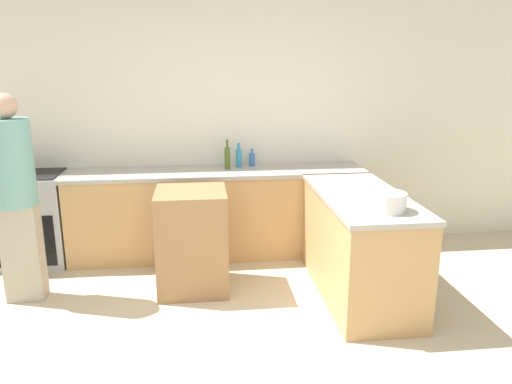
{
  "coord_description": "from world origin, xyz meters",
  "views": [
    {
      "loc": [
        -0.18,
        -2.77,
        1.99
      ],
      "look_at": [
        0.27,
        1.13,
        0.95
      ],
      "focal_mm": 35.0,
      "sensor_mm": 36.0,
      "label": 1
    }
  ],
  "objects": [
    {
      "name": "olive_oil_bottle",
      "position": [
        0.11,
        2.26,
        1.02
      ],
      "size": [
        0.06,
        0.06,
        0.3
      ],
      "color": "#475B1E",
      "rests_on": "counter_back"
    },
    {
      "name": "mixing_bowl",
      "position": [
        1.19,
        0.65,
        0.97
      ],
      "size": [
        0.28,
        0.28,
        0.14
      ],
      "color": "white",
      "rests_on": "counter_peninsula"
    },
    {
      "name": "range_oven",
      "position": [
        -1.88,
        2.2,
        0.45
      ],
      "size": [
        0.73,
        0.59,
        0.91
      ],
      "color": "#ADADB2",
      "rests_on": "ground_plane"
    },
    {
      "name": "counter_peninsula",
      "position": [
        1.17,
        1.13,
        0.45
      ],
      "size": [
        0.69,
        1.59,
        0.9
      ],
      "color": "tan",
      "rests_on": "ground_plane"
    },
    {
      "name": "water_bottle_blue",
      "position": [
        0.37,
        2.37,
        0.97
      ],
      "size": [
        0.06,
        0.06,
        0.18
      ],
      "color": "#386BB7",
      "rests_on": "counter_back"
    },
    {
      "name": "island_table",
      "position": [
        -0.27,
        1.4,
        0.45
      ],
      "size": [
        0.61,
        0.59,
        0.9
      ],
      "color": "#997047",
      "rests_on": "ground_plane"
    },
    {
      "name": "person_by_range",
      "position": [
        -1.68,
        1.36,
        0.95
      ],
      "size": [
        0.34,
        0.34,
        1.74
      ],
      "color": "#ADA38E",
      "rests_on": "ground_plane"
    },
    {
      "name": "dish_soap_bottle",
      "position": [
        0.23,
        2.34,
        1.0
      ],
      "size": [
        0.06,
        0.06,
        0.25
      ],
      "color": "#338CBF",
      "rests_on": "counter_back"
    },
    {
      "name": "ground_plane",
      "position": [
        0.0,
        0.0,
        0.0
      ],
      "size": [
        14.0,
        14.0,
        0.0
      ],
      "primitive_type": "plane",
      "color": "beige"
    },
    {
      "name": "wall_back",
      "position": [
        0.0,
        2.52,
        1.35
      ],
      "size": [
        8.0,
        0.06,
        2.7
      ],
      "color": "silver",
      "rests_on": "ground_plane"
    },
    {
      "name": "counter_back",
      "position": [
        0.0,
        2.2,
        0.45
      ],
      "size": [
        3.02,
        0.61,
        0.9
      ],
      "color": "tan",
      "rests_on": "ground_plane"
    }
  ]
}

